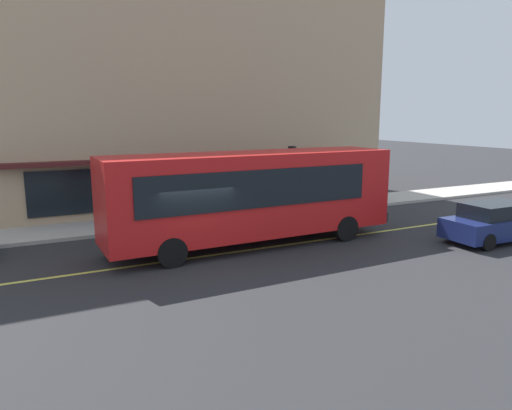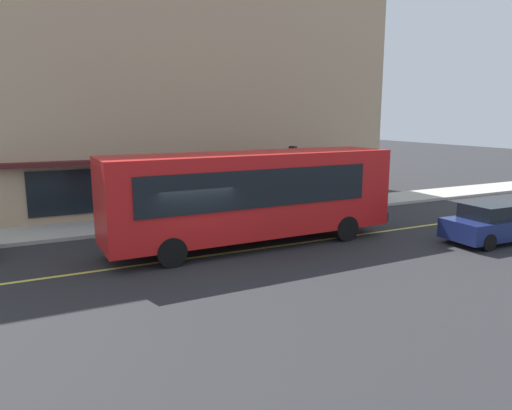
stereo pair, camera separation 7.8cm
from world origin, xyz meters
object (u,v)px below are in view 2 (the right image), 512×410
object	(u,v)px
car_navy	(496,223)
pedestrian_near_storefront	(133,196)
car_maroon	(243,211)
traffic_light	(293,163)
bus	(253,193)

from	to	relation	value
car_navy	pedestrian_near_storefront	world-z (taller)	pedestrian_near_storefront
car_navy	pedestrian_near_storefront	distance (m)	15.21
car_maroon	pedestrian_near_storefront	distance (m)	5.09
car_navy	car_maroon	bearing A→B (deg)	140.61
car_navy	traffic_light	bearing A→B (deg)	117.26
pedestrian_near_storefront	traffic_light	bearing A→B (deg)	-8.87
car_maroon	car_navy	world-z (taller)	same
bus	car_navy	bearing A→B (deg)	-23.16
car_maroon	traffic_light	bearing A→B (deg)	26.85
bus	car_navy	distance (m)	9.51
bus	car_navy	world-z (taller)	bus
traffic_light	pedestrian_near_storefront	distance (m)	7.86
traffic_light	pedestrian_near_storefront	bearing A→B (deg)	171.13
car_maroon	car_navy	xyz separation A→B (m)	(7.84, -6.44, 0.00)
car_maroon	pedestrian_near_storefront	xyz separation A→B (m)	(-4.08, 3.01, 0.51)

